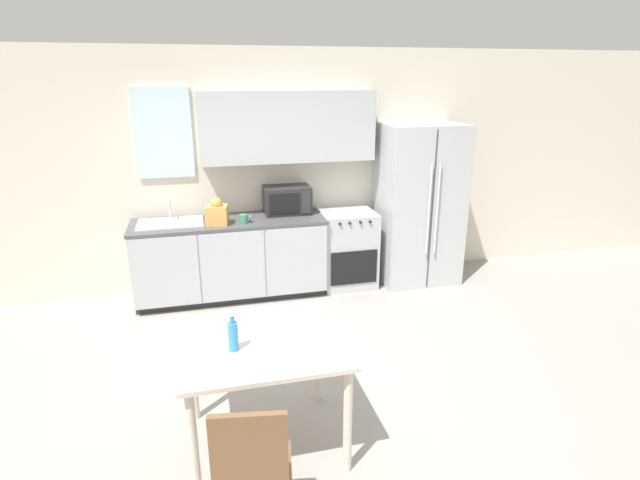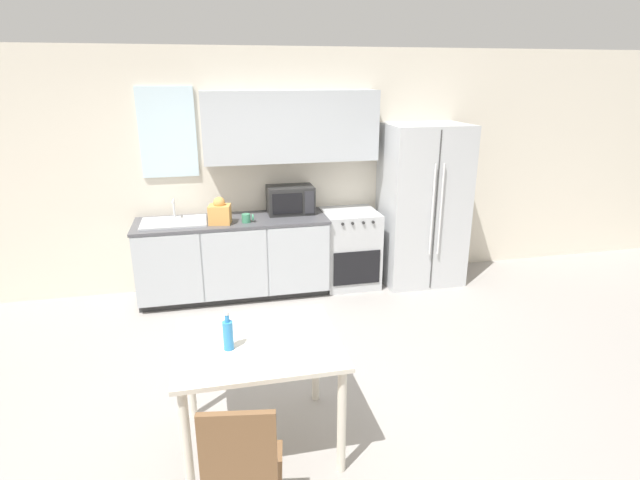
% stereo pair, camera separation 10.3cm
% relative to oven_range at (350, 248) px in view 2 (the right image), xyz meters
% --- Properties ---
extents(ground_plane, '(12.00, 12.00, 0.00)m').
position_rel_oven_range_xyz_m(ground_plane, '(-1.11, -1.96, -0.45)').
color(ground_plane, gray).
extents(wall_back, '(12.00, 0.38, 2.70)m').
position_rel_oven_range_xyz_m(wall_back, '(-1.03, 0.30, 1.01)').
color(wall_back, beige).
rests_on(wall_back, ground_plane).
extents(kitchen_counter, '(2.09, 0.67, 0.89)m').
position_rel_oven_range_xyz_m(kitchen_counter, '(-1.36, -0.02, 0.00)').
color(kitchen_counter, '#333333').
rests_on(kitchen_counter, ground_plane).
extents(oven_range, '(0.63, 0.63, 0.90)m').
position_rel_oven_range_xyz_m(oven_range, '(0.00, 0.00, 0.00)').
color(oven_range, '#B7BABC').
rests_on(oven_range, ground_plane).
extents(refrigerator, '(0.93, 0.75, 1.88)m').
position_rel_oven_range_xyz_m(refrigerator, '(0.87, -0.05, 0.49)').
color(refrigerator, silver).
rests_on(refrigerator, ground_plane).
extents(kitchen_sink, '(0.68, 0.46, 0.22)m').
position_rel_oven_range_xyz_m(kitchen_sink, '(-1.97, -0.01, 0.46)').
color(kitchen_sink, '#B7BABC').
rests_on(kitchen_sink, kitchen_counter).
extents(microwave, '(0.52, 0.35, 0.31)m').
position_rel_oven_range_xyz_m(microwave, '(-0.68, 0.11, 0.60)').
color(microwave, '#282828').
rests_on(microwave, kitchen_counter).
extents(coffee_mug, '(0.13, 0.09, 0.09)m').
position_rel_oven_range_xyz_m(coffee_mug, '(-1.20, -0.17, 0.49)').
color(coffee_mug, '#3F8C66').
rests_on(coffee_mug, kitchen_counter).
extents(grocery_bag_0, '(0.26, 0.23, 0.29)m').
position_rel_oven_range_xyz_m(grocery_bag_0, '(-1.48, -0.15, 0.57)').
color(grocery_bag_0, '#DB994C').
rests_on(grocery_bag_0, kitchen_counter).
extents(dining_table, '(1.05, 0.88, 0.77)m').
position_rel_oven_range_xyz_m(dining_table, '(-1.34, -2.51, 0.21)').
color(dining_table, beige).
rests_on(dining_table, ground_plane).
extents(dining_chair_near, '(0.46, 0.46, 0.93)m').
position_rel_oven_range_xyz_m(dining_chair_near, '(-1.51, -3.33, 0.09)').
color(dining_chair_near, brown).
rests_on(dining_chair_near, ground_plane).
extents(drink_bottle, '(0.06, 0.06, 0.26)m').
position_rel_oven_range_xyz_m(drink_bottle, '(-1.52, -2.57, 0.43)').
color(drink_bottle, '#338CD8').
rests_on(drink_bottle, dining_table).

